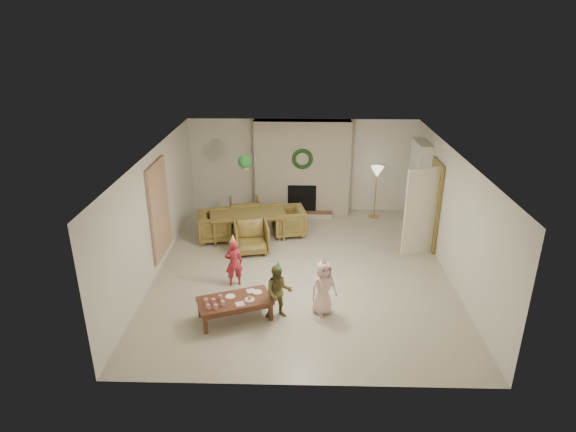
{
  "coord_description": "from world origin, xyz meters",
  "views": [
    {
      "loc": [
        -0.05,
        -9.1,
        4.93
      ],
      "look_at": [
        -0.3,
        0.4,
        1.05
      ],
      "focal_mm": 30.4,
      "sensor_mm": 36.0,
      "label": 1
    }
  ],
  "objects_px": {
    "dining_chair_far": "(245,212)",
    "child_pink": "(323,288)",
    "dining_chair_left": "(215,226)",
    "child_plaid": "(279,292)",
    "coffee_table_top": "(235,301)",
    "dining_chair_near": "(251,237)",
    "dining_table": "(248,225)",
    "dining_chair_right": "(288,221)",
    "child_red": "(234,263)"
  },
  "relations": [
    {
      "from": "dining_chair_far",
      "to": "coffee_table_top",
      "type": "distance_m",
      "value": 4.21
    },
    {
      "from": "coffee_table_top",
      "to": "child_plaid",
      "type": "height_order",
      "value": "child_plaid"
    },
    {
      "from": "dining_chair_left",
      "to": "coffee_table_top",
      "type": "bearing_deg",
      "value": -176.16
    },
    {
      "from": "coffee_table_top",
      "to": "dining_chair_left",
      "type": "bearing_deg",
      "value": 84.01
    },
    {
      "from": "coffee_table_top",
      "to": "child_red",
      "type": "bearing_deg",
      "value": 76.74
    },
    {
      "from": "dining_chair_far",
      "to": "child_red",
      "type": "relative_size",
      "value": 0.79
    },
    {
      "from": "child_pink",
      "to": "dining_table",
      "type": "bearing_deg",
      "value": 91.01
    },
    {
      "from": "dining_chair_right",
      "to": "coffee_table_top",
      "type": "height_order",
      "value": "dining_chair_right"
    },
    {
      "from": "dining_table",
      "to": "dining_chair_left",
      "type": "distance_m",
      "value": 0.79
    },
    {
      "from": "dining_chair_near",
      "to": "child_pink",
      "type": "bearing_deg",
      "value": -69.28
    },
    {
      "from": "dining_chair_right",
      "to": "coffee_table_top",
      "type": "bearing_deg",
      "value": -24.43
    },
    {
      "from": "dining_chair_near",
      "to": "dining_chair_right",
      "type": "bearing_deg",
      "value": 38.66
    },
    {
      "from": "dining_chair_near",
      "to": "dining_chair_left",
      "type": "relative_size",
      "value": 1.0
    },
    {
      "from": "dining_chair_near",
      "to": "dining_chair_right",
      "type": "height_order",
      "value": "same"
    },
    {
      "from": "dining_chair_left",
      "to": "child_plaid",
      "type": "distance_m",
      "value": 3.61
    },
    {
      "from": "dining_table",
      "to": "child_plaid",
      "type": "relative_size",
      "value": 1.78
    },
    {
      "from": "dining_chair_right",
      "to": "coffee_table_top",
      "type": "xyz_separation_m",
      "value": [
        -0.84,
        -3.63,
        0.01
      ]
    },
    {
      "from": "dining_chair_right",
      "to": "coffee_table_top",
      "type": "distance_m",
      "value": 3.72
    },
    {
      "from": "dining_chair_far",
      "to": "child_pink",
      "type": "bearing_deg",
      "value": 103.4
    },
    {
      "from": "coffee_table_top",
      "to": "child_red",
      "type": "height_order",
      "value": "child_red"
    },
    {
      "from": "dining_chair_near",
      "to": "dining_table",
      "type": "bearing_deg",
      "value": 90.0
    },
    {
      "from": "dining_chair_far",
      "to": "child_plaid",
      "type": "bearing_deg",
      "value": 92.75
    },
    {
      "from": "dining_chair_far",
      "to": "child_pink",
      "type": "xyz_separation_m",
      "value": [
        1.82,
        -3.96,
        0.16
      ]
    },
    {
      "from": "dining_chair_right",
      "to": "child_red",
      "type": "xyz_separation_m",
      "value": [
        -1.01,
        -2.45,
        0.14
      ]
    },
    {
      "from": "dining_chair_right",
      "to": "dining_table",
      "type": "bearing_deg",
      "value": -90.0
    },
    {
      "from": "dining_chair_near",
      "to": "dining_chair_right",
      "type": "xyz_separation_m",
      "value": [
        0.81,
        0.96,
        0.0
      ]
    },
    {
      "from": "child_plaid",
      "to": "child_pink",
      "type": "bearing_deg",
      "value": 4.94
    },
    {
      "from": "child_red",
      "to": "child_pink",
      "type": "bearing_deg",
      "value": 133.86
    },
    {
      "from": "dining_table",
      "to": "child_pink",
      "type": "xyz_separation_m",
      "value": [
        1.67,
        -3.19,
        0.19
      ]
    },
    {
      "from": "coffee_table_top",
      "to": "child_plaid",
      "type": "relative_size",
      "value": 1.26
    },
    {
      "from": "child_plaid",
      "to": "dining_chair_near",
      "type": "bearing_deg",
      "value": 98.64
    },
    {
      "from": "dining_chair_far",
      "to": "coffee_table_top",
      "type": "height_order",
      "value": "dining_chair_far"
    },
    {
      "from": "dining_chair_right",
      "to": "child_red",
      "type": "bearing_deg",
      "value": -33.7
    },
    {
      "from": "child_plaid",
      "to": "dining_chair_far",
      "type": "bearing_deg",
      "value": 97.04
    },
    {
      "from": "dining_chair_far",
      "to": "child_plaid",
      "type": "height_order",
      "value": "child_plaid"
    },
    {
      "from": "child_red",
      "to": "child_pink",
      "type": "distance_m",
      "value": 1.95
    },
    {
      "from": "child_plaid",
      "to": "dining_chair_right",
      "type": "bearing_deg",
      "value": 81.64
    },
    {
      "from": "dining_chair_far",
      "to": "dining_chair_left",
      "type": "relative_size",
      "value": 1.0
    },
    {
      "from": "dining_chair_near",
      "to": "coffee_table_top",
      "type": "height_order",
      "value": "dining_chair_near"
    },
    {
      "from": "dining_chair_right",
      "to": "child_pink",
      "type": "distance_m",
      "value": 3.46
    },
    {
      "from": "dining_chair_right",
      "to": "child_plaid",
      "type": "relative_size",
      "value": 0.76
    },
    {
      "from": "child_pink",
      "to": "dining_chair_near",
      "type": "bearing_deg",
      "value": 95.43
    },
    {
      "from": "dining_chair_far",
      "to": "coffee_table_top",
      "type": "relative_size",
      "value": 0.6
    },
    {
      "from": "dining_chair_far",
      "to": "child_pink",
      "type": "relative_size",
      "value": 0.76
    },
    {
      "from": "dining_chair_left",
      "to": "dining_chair_right",
      "type": "relative_size",
      "value": 1.0
    },
    {
      "from": "dining_table",
      "to": "coffee_table_top",
      "type": "height_order",
      "value": "dining_table"
    },
    {
      "from": "dining_table",
      "to": "child_plaid",
      "type": "height_order",
      "value": "child_plaid"
    },
    {
      "from": "coffee_table_top",
      "to": "child_plaid",
      "type": "bearing_deg",
      "value": -15.56
    },
    {
      "from": "dining_chair_left",
      "to": "child_plaid",
      "type": "height_order",
      "value": "child_plaid"
    },
    {
      "from": "dining_chair_near",
      "to": "dining_chair_left",
      "type": "bearing_deg",
      "value": 135.0
    }
  ]
}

